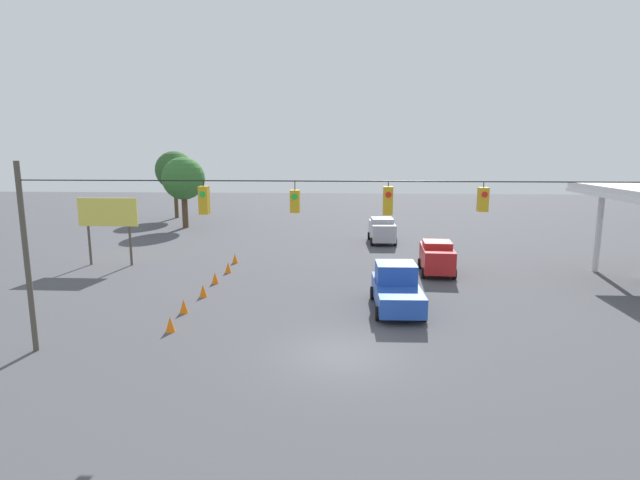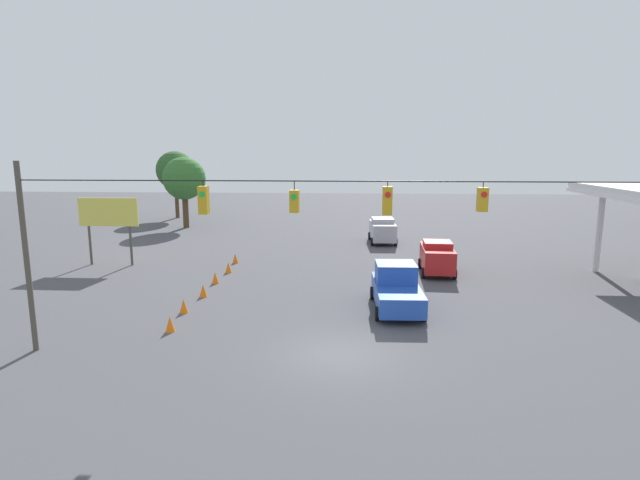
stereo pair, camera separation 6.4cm
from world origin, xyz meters
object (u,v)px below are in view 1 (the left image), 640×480
object	(u,v)px
traffic_cone_nearest	(170,324)
tree_horizon_right	(175,171)
sedan_red_oncoming_far	(437,257)
traffic_cone_second	(184,306)
traffic_cone_fourth	(215,278)
pickup_truck_blue_crossing_near	(397,289)
tree_horizon_left	(183,179)
roadside_billboard	(108,217)
traffic_cone_fifth	(228,268)
overhead_signal_span	(339,235)
traffic_cone_farthest	(235,258)
traffic_cone_third	(203,291)
sedan_silver_oncoming_deep	(382,230)

from	to	relation	value
traffic_cone_nearest	tree_horizon_right	distance (m)	37.18
tree_horizon_right	sedan_red_oncoming_far	bearing A→B (deg)	135.58
sedan_red_oncoming_far	tree_horizon_right	world-z (taller)	tree_horizon_right
traffic_cone_second	traffic_cone_fourth	world-z (taller)	same
pickup_truck_blue_crossing_near	tree_horizon_left	bearing A→B (deg)	-53.03
traffic_cone_second	roadside_billboard	bearing A→B (deg)	-49.60
traffic_cone_nearest	traffic_cone_fifth	bearing A→B (deg)	-89.80
sedan_red_oncoming_far	roadside_billboard	world-z (taller)	roadside_billboard
pickup_truck_blue_crossing_near	traffic_cone_second	world-z (taller)	pickup_truck_blue_crossing_near
overhead_signal_span	traffic_cone_second	bearing A→B (deg)	-32.55
traffic_cone_fourth	traffic_cone_farthest	xyz separation A→B (m)	(0.05, -5.20, 0.00)
traffic_cone_farthest	tree_horizon_right	xyz separation A→B (m)	(11.65, -22.07, 4.92)
sedan_red_oncoming_far	traffic_cone_fifth	size ratio (longest dim) A/B	6.09
pickup_truck_blue_crossing_near	traffic_cone_third	size ratio (longest dim) A/B	7.71
overhead_signal_span	tree_horizon_right	distance (m)	41.69
tree_horizon_right	tree_horizon_left	bearing A→B (deg)	115.38
traffic_cone_fourth	tree_horizon_right	xyz separation A→B (m)	(11.70, -27.27, 4.92)
traffic_cone_farthest	traffic_cone_fourth	bearing A→B (deg)	90.54
pickup_truck_blue_crossing_near	traffic_cone_nearest	size ratio (longest dim) A/B	7.71
sedan_silver_oncoming_deep	traffic_cone_fourth	world-z (taller)	sedan_silver_oncoming_deep
tree_horizon_right	traffic_cone_third	bearing A→B (deg)	111.52
sedan_silver_oncoming_deep	traffic_cone_third	distance (m)	18.95
traffic_cone_farthest	traffic_cone_second	bearing A→B (deg)	89.90
overhead_signal_span	traffic_cone_farthest	distance (m)	17.25
sedan_red_oncoming_far	pickup_truck_blue_crossing_near	world-z (taller)	pickup_truck_blue_crossing_near
traffic_cone_nearest	traffic_cone_third	xyz separation A→B (m)	(0.09, -5.02, 0.00)
overhead_signal_span	sedan_silver_oncoming_deep	bearing A→B (deg)	-97.39
sedan_silver_oncoming_deep	pickup_truck_blue_crossing_near	world-z (taller)	pickup_truck_blue_crossing_near
traffic_cone_third	traffic_cone_farthest	size ratio (longest dim) A/B	1.00
sedan_red_oncoming_far	tree_horizon_right	distance (m)	34.74
sedan_red_oncoming_far	traffic_cone_farthest	world-z (taller)	sedan_red_oncoming_far
traffic_cone_third	traffic_cone_fourth	world-z (taller)	same
tree_horizon_left	pickup_truck_blue_crossing_near	bearing A→B (deg)	126.97
overhead_signal_span	traffic_cone_third	size ratio (longest dim) A/B	35.21
traffic_cone_fourth	traffic_cone_second	bearing A→B (deg)	89.26
sedan_red_oncoming_far	traffic_cone_second	size ratio (longest dim) A/B	6.09
pickup_truck_blue_crossing_near	traffic_cone_nearest	world-z (taller)	pickup_truck_blue_crossing_near
overhead_signal_span	traffic_cone_fifth	distance (m)	14.90
sedan_silver_oncoming_deep	traffic_cone_fourth	xyz separation A→B (m)	(10.24, 13.37, -0.73)
sedan_red_oncoming_far	overhead_signal_span	bearing A→B (deg)	66.30
overhead_signal_span	roadside_billboard	world-z (taller)	overhead_signal_span
sedan_red_oncoming_far	tree_horizon_left	world-z (taller)	tree_horizon_left
traffic_cone_second	traffic_cone_third	bearing A→B (deg)	-93.21
traffic_cone_fifth	traffic_cone_farthest	distance (m)	2.66
traffic_cone_farthest	roadside_billboard	size ratio (longest dim) A/B	0.15
sedan_silver_oncoming_deep	traffic_cone_fourth	size ratio (longest dim) A/B	6.47
sedan_red_oncoming_far	traffic_cone_farthest	distance (m)	13.16
pickup_truck_blue_crossing_near	traffic_cone_second	xyz separation A→B (m)	(9.92, 1.29, -0.65)
traffic_cone_second	traffic_cone_fifth	bearing A→B (deg)	-91.47
sedan_silver_oncoming_deep	traffic_cone_fifth	distance (m)	14.83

